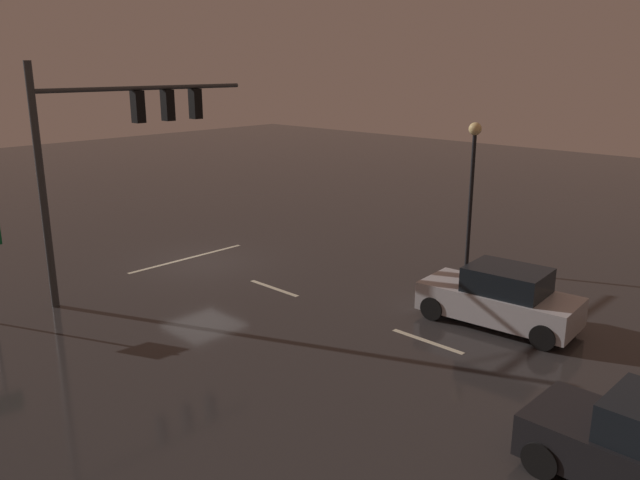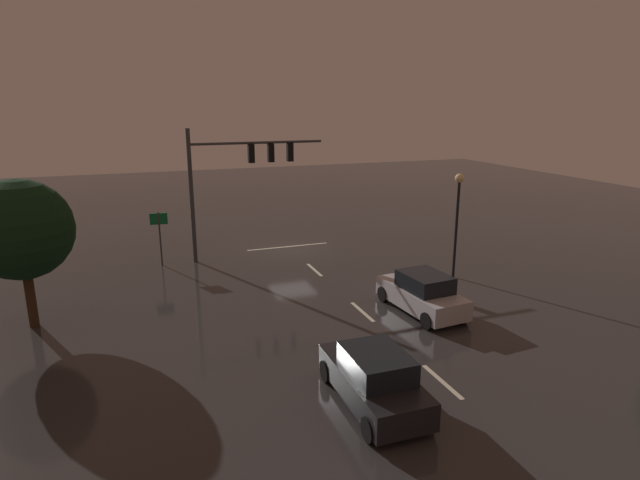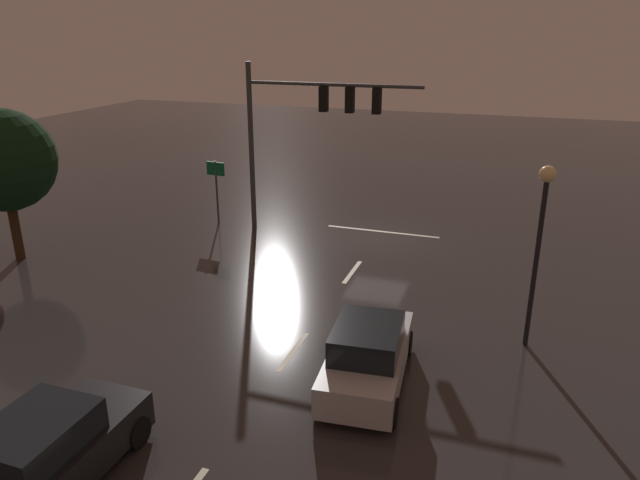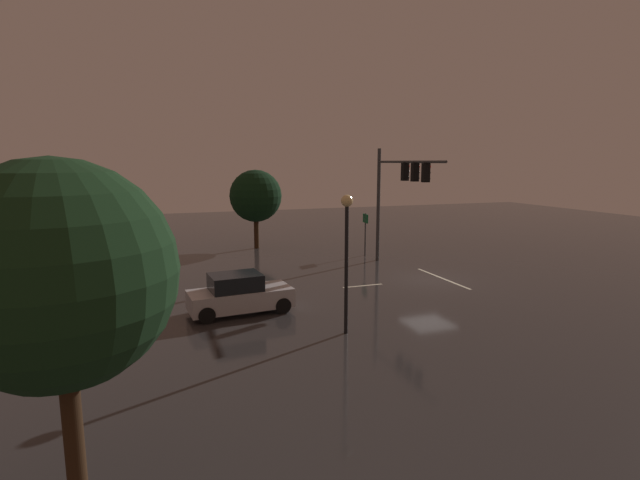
% 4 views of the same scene
% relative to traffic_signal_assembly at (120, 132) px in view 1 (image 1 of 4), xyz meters
% --- Properties ---
extents(ground_plane, '(80.00, 80.00, 0.00)m').
position_rel_traffic_signal_assembly_xyz_m(ground_plane, '(-3.04, -0.37, -5.03)').
color(ground_plane, '#2D2B2B').
extents(traffic_signal_assembly, '(7.42, 0.47, 7.18)m').
position_rel_traffic_signal_assembly_xyz_m(traffic_signal_assembly, '(0.00, 0.00, 0.00)').
color(traffic_signal_assembly, '#383A3D').
rests_on(traffic_signal_assembly, ground_plane).
extents(lane_dash_far, '(0.16, 2.20, 0.01)m').
position_rel_traffic_signal_assembly_xyz_m(lane_dash_far, '(-3.04, 3.63, -5.03)').
color(lane_dash_far, beige).
rests_on(lane_dash_far, ground_plane).
extents(lane_dash_mid, '(0.16, 2.20, 0.01)m').
position_rel_traffic_signal_assembly_xyz_m(lane_dash_mid, '(-3.04, 9.63, -5.03)').
color(lane_dash_mid, beige).
rests_on(lane_dash_mid, ground_plane).
extents(stop_bar, '(5.00, 0.16, 0.01)m').
position_rel_traffic_signal_assembly_xyz_m(stop_bar, '(-3.04, -1.18, -5.03)').
color(stop_bar, beige).
rests_on(stop_bar, ground_plane).
extents(car_approaching, '(2.22, 4.49, 1.70)m').
position_rel_traffic_signal_assembly_xyz_m(car_approaching, '(-5.37, 10.43, -4.23)').
color(car_approaching, '#B7B7BC').
rests_on(car_approaching, ground_plane).
extents(street_lamp_left_kerb, '(0.44, 0.44, 5.19)m').
position_rel_traffic_signal_assembly_xyz_m(street_lamp_left_kerb, '(-9.15, 7.12, -1.41)').
color(street_lamp_left_kerb, black).
rests_on(street_lamp_left_kerb, ground_plane).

